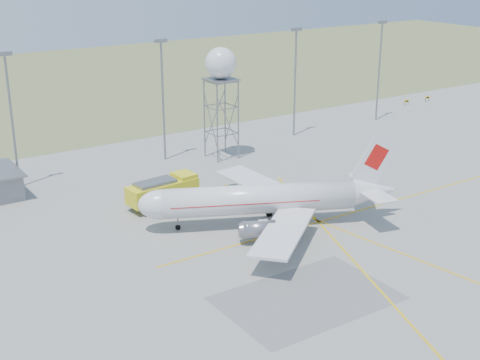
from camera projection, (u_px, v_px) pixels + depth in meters
grass_strip at (70, 83)px, 178.44m from camera, size 400.00×120.00×0.03m
mast_a at (11, 109)px, 98.03m from camera, size 2.20×0.50×20.50m
mast_b at (163, 90)px, 111.08m from camera, size 2.20×0.50×20.50m
mast_c at (295, 73)px, 125.71m from camera, size 2.20×0.50×20.50m
mast_d at (380, 63)px, 137.20m from camera, size 2.20×0.50×20.50m
taxi_sign_near at (407, 101)px, 153.76m from camera, size 1.60×0.17×1.20m
taxi_sign_far at (427, 98)px, 157.42m from camera, size 1.60×0.17×1.20m
airliner_main at (263, 199)px, 86.94m from camera, size 32.37×30.12×11.62m
radar_tower at (221, 97)px, 112.60m from camera, size 5.25×5.25×19.01m
fire_truck at (164, 192)px, 93.93m from camera, size 10.55×4.89×4.11m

